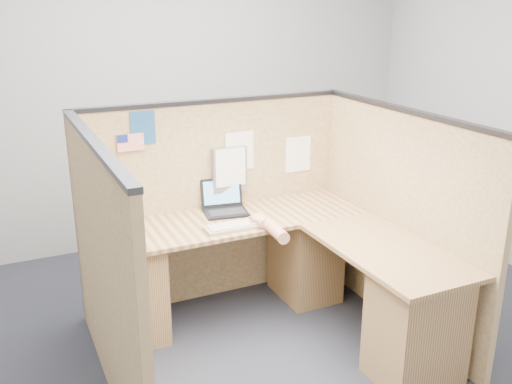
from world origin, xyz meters
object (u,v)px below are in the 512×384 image
l_desk (281,280)px  keyboard (238,226)px  laptop (223,204)px  mouse (259,222)px

l_desk → keyboard: bearing=134.2°
l_desk → laptop: laptop is taller
mouse → l_desk: bearing=-70.4°
laptop → mouse: laptop is taller
l_desk → mouse: 0.42m
l_desk → keyboard: (-0.21, 0.22, 0.35)m
l_desk → laptop: bearing=108.3°
l_desk → keyboard: keyboard is taller
keyboard → mouse: 0.15m
l_desk → laptop: size_ratio=5.78×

